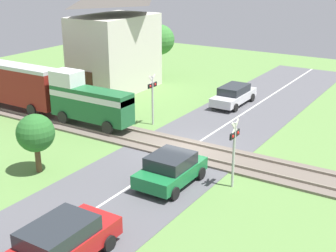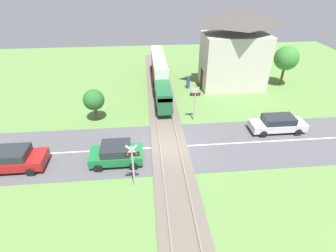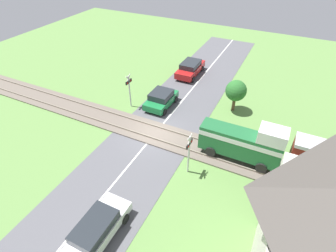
% 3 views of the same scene
% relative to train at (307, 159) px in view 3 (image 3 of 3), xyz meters
% --- Properties ---
extents(ground_plane, '(60.00, 60.00, 0.00)m').
position_rel_train_xyz_m(ground_plane, '(0.00, -10.88, -1.87)').
color(ground_plane, '#5B8442').
extents(road_surface, '(48.00, 6.40, 0.02)m').
position_rel_train_xyz_m(road_surface, '(0.00, -10.88, -1.86)').
color(road_surface, '#515156').
rests_on(road_surface, ground_plane).
extents(track_bed, '(2.80, 48.00, 0.24)m').
position_rel_train_xyz_m(track_bed, '(0.00, -10.88, -1.80)').
color(track_bed, '#665B51').
rests_on(track_bed, ground_plane).
extents(train, '(1.58, 13.61, 3.18)m').
position_rel_train_xyz_m(train, '(0.00, 0.00, 0.00)').
color(train, '#1E6033').
rests_on(train, track_bed).
extents(car_near_crossing, '(3.68, 2.07, 1.48)m').
position_rel_train_xyz_m(car_near_crossing, '(-3.90, -12.32, -1.10)').
color(car_near_crossing, '#197038').
rests_on(car_near_crossing, ground_plane).
extents(car_far_side, '(4.56, 1.82, 1.42)m').
position_rel_train_xyz_m(car_far_side, '(9.25, -9.44, -1.12)').
color(car_far_side, silver).
rests_on(car_far_side, ground_plane).
extents(car_behind_queue, '(4.54, 2.05, 1.52)m').
position_rel_train_xyz_m(car_behind_queue, '(-11.02, -12.32, -1.07)').
color(car_behind_queue, '#A81919').
rests_on(car_behind_queue, ground_plane).
extents(crossing_signal_west_approach, '(0.90, 0.18, 3.23)m').
position_rel_train_xyz_m(crossing_signal_west_approach, '(-2.61, -14.83, 0.20)').
color(crossing_signal_west_approach, '#B7B7B7').
rests_on(crossing_signal_west_approach, ground_plane).
extents(crossing_signal_east_approach, '(0.90, 0.18, 3.23)m').
position_rel_train_xyz_m(crossing_signal_east_approach, '(2.61, -6.92, 0.20)').
color(crossing_signal_east_approach, '#B7B7B7').
rests_on(crossing_signal_east_approach, ground_plane).
extents(pedestrian_by_station, '(0.39, 0.39, 1.58)m').
position_rel_train_xyz_m(pedestrian_by_station, '(3.21, 0.23, -1.15)').
color(pedestrian_by_station, '#2D4C8E').
rests_on(pedestrian_by_station, ground_plane).
extents(tree_roadside_hedge, '(1.84, 1.84, 2.94)m').
position_rel_train_xyz_m(tree_roadside_hedge, '(-6.18, -6.12, 0.13)').
color(tree_roadside_hedge, brown).
rests_on(tree_roadside_hedge, ground_plane).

